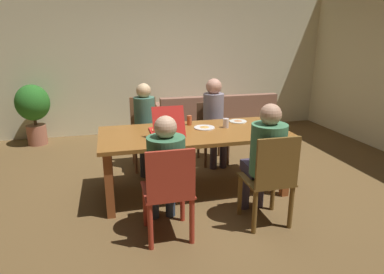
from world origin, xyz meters
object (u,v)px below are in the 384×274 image
(chair_0, at_px, (211,130))
(plate_2, at_px, (265,131))
(person_1, at_px, (265,153))
(chair_1, at_px, (270,179))
(dining_table, at_px, (194,139))
(chair_2, at_px, (169,192))
(plate_1, at_px, (204,127))
(potted_plant, at_px, (33,108))
(chair_3, at_px, (145,131))
(person_3, at_px, (145,121))
(drinking_glass_0, at_px, (189,120))
(plate_0, at_px, (238,121))
(couch, at_px, (214,121))
(pizza_box_0, at_px, (166,129))
(person_0, at_px, (214,115))
(person_2, at_px, (165,165))
(drinking_glass_1, at_px, (226,123))

(chair_0, height_order, plate_2, chair_0)
(person_1, bearing_deg, chair_1, -90.00)
(dining_table, height_order, chair_2, chair_2)
(plate_1, bearing_deg, person_1, -69.00)
(chair_2, height_order, potted_plant, potted_plant)
(chair_3, xyz_separation_m, potted_plant, (-1.72, 1.42, 0.12))
(potted_plant, bearing_deg, person_3, -42.78)
(chair_1, xyz_separation_m, person_3, (-0.98, 1.75, 0.20))
(person_3, bearing_deg, chair_3, 90.00)
(chair_2, xyz_separation_m, drinking_glass_0, (0.49, 1.24, 0.32))
(plate_0, bearing_deg, drinking_glass_0, 179.59)
(chair_1, bearing_deg, couch, 82.12)
(pizza_box_0, bearing_deg, person_0, 43.61)
(chair_0, xyz_separation_m, person_2, (-0.98, -1.73, 0.21))
(chair_2, distance_m, plate_1, 1.25)
(person_1, height_order, person_2, person_1)
(dining_table, bearing_deg, chair_0, 61.56)
(person_3, xyz_separation_m, plate_2, (1.27, -1.03, 0.06))
(plate_0, bearing_deg, drinking_glass_1, -137.76)
(plate_2, bearing_deg, drinking_glass_1, 142.89)
(couch, height_order, potted_plant, potted_plant)
(plate_2, relative_size, drinking_glass_0, 1.84)
(drinking_glass_0, height_order, couch, drinking_glass_0)
(dining_table, bearing_deg, person_2, -121.15)
(person_0, xyz_separation_m, pizza_box_0, (-0.84, -0.80, 0.07))
(person_1, relative_size, pizza_box_0, 2.48)
(person_1, xyz_separation_m, person_3, (-0.98, 1.61, -0.02))
(chair_1, bearing_deg, plate_1, 108.46)
(person_3, xyz_separation_m, drinking_glass_0, (0.49, -0.51, 0.11))
(dining_table, bearing_deg, pizza_box_0, 178.96)
(person_2, bearing_deg, chair_3, 90.00)
(couch, bearing_deg, person_2, -116.01)
(chair_1, bearing_deg, person_0, 90.00)
(dining_table, relative_size, plate_1, 8.68)
(person_2, bearing_deg, person_1, -1.18)
(plate_2, bearing_deg, plate_1, 152.85)
(drinking_glass_0, bearing_deg, dining_table, -93.06)
(chair_0, distance_m, chair_3, 0.99)
(person_2, distance_m, plate_0, 1.57)
(drinking_glass_1, bearing_deg, chair_3, 134.55)
(person_3, xyz_separation_m, plate_0, (1.14, -0.51, 0.06))
(person_1, bearing_deg, drinking_glass_1, 96.11)
(plate_0, bearing_deg, chair_0, 103.58)
(chair_2, distance_m, drinking_glass_1, 1.38)
(chair_0, bearing_deg, chair_1, -90.00)
(pizza_box_0, xyz_separation_m, plate_2, (1.12, -0.22, -0.04))
(chair_1, bearing_deg, plate_2, 68.52)
(person_0, relative_size, plate_0, 5.55)
(pizza_box_0, relative_size, potted_plant, 0.47)
(person_1, xyz_separation_m, drinking_glass_0, (-0.49, 1.11, 0.09))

